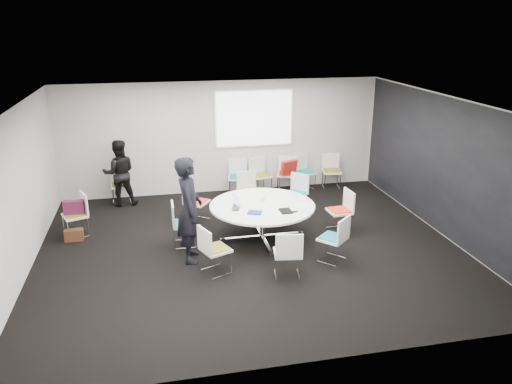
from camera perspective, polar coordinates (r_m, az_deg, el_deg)
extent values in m
cube|color=black|center=(9.76, -0.67, -6.51)|extent=(8.00, 7.00, 0.04)
cube|color=white|center=(8.90, -0.74, 10.20)|extent=(8.00, 7.00, 0.04)
cube|color=#BBB5B0|center=(12.58, -3.85, 6.26)|extent=(8.00, 0.04, 2.80)
cube|color=#BBB5B0|center=(6.07, 5.85, -8.53)|extent=(8.00, 0.04, 2.80)
cube|color=#BBB5B0|center=(9.36, -25.61, -0.24)|extent=(0.04, 7.00, 2.80)
cube|color=#BBB5B0|center=(10.73, 20.89, 2.72)|extent=(0.04, 7.00, 2.80)
cube|color=black|center=(10.71, 20.76, 2.71)|extent=(0.01, 6.94, 2.74)
cube|color=silver|center=(10.14, 0.70, -5.11)|extent=(0.90, 0.90, 0.08)
cylinder|color=silver|center=(10.01, 0.71, -3.41)|extent=(0.10, 0.10, 0.65)
cylinder|color=white|center=(9.88, 0.72, -1.57)|extent=(2.08, 2.08, 0.04)
cube|color=white|center=(12.56, -0.20, 8.38)|extent=(1.90, 0.03, 1.35)
cube|color=silver|center=(10.55, 9.41, -3.36)|extent=(0.45, 0.45, 0.42)
cube|color=white|center=(10.47, 9.48, -2.20)|extent=(0.48, 0.50, 0.04)
cube|color=red|center=(10.46, 9.49, -2.04)|extent=(0.41, 0.43, 0.03)
cube|color=white|center=(10.48, 10.58, -0.90)|extent=(0.07, 0.46, 0.42)
cube|color=silver|center=(11.43, 4.49, -1.35)|extent=(0.59, 0.59, 0.42)
cube|color=white|center=(11.35, 4.52, -0.26)|extent=(0.64, 0.64, 0.04)
cube|color=#0C7E88|center=(11.34, 4.53, -0.12)|extent=(0.55, 0.55, 0.03)
cube|color=white|center=(11.45, 5.05, 1.12)|extent=(0.35, 0.35, 0.42)
cube|color=silver|center=(11.54, -0.80, -1.08)|extent=(0.47, 0.47, 0.42)
cube|color=white|center=(11.46, -0.80, 0.00)|extent=(0.51, 0.49, 0.04)
cube|color=olive|center=(11.45, -0.80, 0.14)|extent=(0.44, 0.43, 0.03)
cube|color=white|center=(11.58, -1.13, 1.40)|extent=(0.46, 0.09, 0.42)
cube|color=silver|center=(10.98, -6.73, -2.32)|extent=(0.58, 0.58, 0.42)
cube|color=white|center=(10.89, -6.77, -1.19)|extent=(0.62, 0.63, 0.04)
cube|color=red|center=(10.88, -6.78, -1.04)|extent=(0.54, 0.54, 0.03)
cube|color=white|center=(10.92, -7.78, 0.09)|extent=(0.29, 0.40, 0.42)
cube|color=silver|center=(9.89, -8.11, -4.87)|extent=(0.42, 0.42, 0.42)
cube|color=white|center=(9.80, -8.18, -3.65)|extent=(0.44, 0.46, 0.04)
cube|color=#0A777C|center=(9.79, -8.19, -3.48)|extent=(0.38, 0.40, 0.03)
cube|color=white|center=(9.71, -9.48, -2.48)|extent=(0.04, 0.46, 0.42)
cube|color=silver|center=(8.80, -4.60, -7.92)|extent=(0.55, 0.55, 0.42)
cube|color=white|center=(8.70, -4.64, -6.57)|extent=(0.58, 0.59, 0.04)
cube|color=olive|center=(8.69, -4.65, -6.40)|extent=(0.50, 0.52, 0.03)
cube|color=white|center=(8.51, -5.91, -5.52)|extent=(0.21, 0.44, 0.42)
cube|color=silver|center=(8.67, 3.61, -8.35)|extent=(0.48, 0.48, 0.42)
cube|color=white|center=(8.56, 3.64, -6.99)|extent=(0.52, 0.51, 0.04)
cube|color=red|center=(8.55, 3.64, -6.81)|extent=(0.46, 0.44, 0.03)
cube|color=white|center=(8.28, 3.83, -6.20)|extent=(0.46, 0.11, 0.42)
cube|color=silver|center=(9.29, 8.68, -6.57)|extent=(0.59, 0.59, 0.42)
cube|color=white|center=(9.19, 8.75, -5.28)|extent=(0.64, 0.64, 0.04)
cube|color=#0B667B|center=(9.18, 8.76, -5.11)|extent=(0.55, 0.55, 0.03)
cube|color=white|center=(9.01, 10.01, -4.26)|extent=(0.36, 0.34, 0.42)
cube|color=silver|center=(12.58, -2.10, 0.65)|extent=(0.49, 0.49, 0.42)
cube|color=white|center=(12.51, -2.11, 1.65)|extent=(0.53, 0.52, 0.04)
cube|color=#07717D|center=(12.50, -2.11, 1.78)|extent=(0.46, 0.45, 0.03)
cube|color=white|center=(12.64, -2.11, 2.93)|extent=(0.46, 0.12, 0.42)
cube|color=silver|center=(12.71, 0.56, 0.86)|extent=(0.53, 0.53, 0.42)
cube|color=white|center=(12.64, 0.57, 1.85)|extent=(0.57, 0.56, 0.04)
cube|color=olive|center=(12.63, 0.57, 1.98)|extent=(0.50, 0.48, 0.03)
cube|color=white|center=(12.74, 0.09, 3.08)|extent=(0.45, 0.17, 0.42)
cube|color=silver|center=(12.83, 3.47, 1.01)|extent=(0.54, 0.54, 0.42)
cube|color=white|center=(12.76, 3.49, 1.99)|extent=(0.58, 0.57, 0.04)
cube|color=red|center=(12.76, 3.50, 2.12)|extent=(0.51, 0.50, 0.03)
cube|color=white|center=(12.90, 3.60, 3.24)|extent=(0.44, 0.19, 0.42)
cube|color=silver|center=(12.99, 5.53, 1.18)|extent=(0.53, 0.53, 0.42)
cube|color=white|center=(12.92, 5.56, 2.15)|extent=(0.57, 0.56, 0.04)
cube|color=#098477|center=(12.92, 5.57, 2.28)|extent=(0.50, 0.48, 0.03)
cube|color=white|center=(13.02, 5.06, 3.36)|extent=(0.45, 0.18, 0.42)
cube|color=silver|center=(13.23, 8.59, 1.38)|extent=(0.49, 0.49, 0.42)
cube|color=white|center=(13.16, 8.64, 2.33)|extent=(0.53, 0.51, 0.04)
cube|color=olive|center=(13.15, 8.65, 2.46)|extent=(0.46, 0.44, 0.03)
cube|color=white|center=(13.29, 8.53, 3.55)|extent=(0.46, 0.11, 0.42)
cube|color=silver|center=(10.84, -19.85, -3.67)|extent=(0.55, 0.55, 0.42)
cube|color=white|center=(10.76, -19.99, -2.54)|extent=(0.58, 0.59, 0.04)
cube|color=olive|center=(10.75, -20.00, -2.39)|extent=(0.50, 0.51, 0.03)
cube|color=white|center=(10.72, -19.04, -1.19)|extent=(0.20, 0.44, 0.42)
cube|color=silver|center=(12.44, -15.09, -0.25)|extent=(0.47, 0.47, 0.42)
cube|color=white|center=(12.37, -15.18, 0.76)|extent=(0.51, 0.49, 0.04)
cube|color=#6D6B16|center=(12.36, -15.20, 0.89)|extent=(0.44, 0.43, 0.03)
cube|color=white|center=(12.50, -15.36, 2.05)|extent=(0.46, 0.09, 0.42)
imported|color=black|center=(9.02, -7.63, -2.01)|extent=(0.52, 0.75, 1.95)
imported|color=black|center=(12.12, -15.36, 2.11)|extent=(0.81, 0.65, 1.58)
imported|color=#333338|center=(9.70, -2.01, -1.77)|extent=(0.29, 0.39, 0.03)
cube|color=silver|center=(9.78, -2.32, -0.86)|extent=(0.08, 0.30, 0.22)
cube|color=black|center=(9.54, 3.42, -2.17)|extent=(0.23, 0.31, 0.02)
cube|color=navy|center=(9.44, -0.15, -2.36)|extent=(0.32, 0.28, 0.03)
cube|color=white|center=(10.22, 3.47, -0.74)|extent=(0.36, 0.30, 0.00)
cube|color=white|center=(9.86, 5.12, -1.55)|extent=(0.33, 0.26, 0.00)
cylinder|color=white|center=(10.06, 0.76, -0.78)|extent=(0.08, 0.08, 0.09)
cube|color=black|center=(9.53, 4.41, -2.26)|extent=(0.15, 0.08, 0.01)
cube|color=#551634|center=(10.69, -20.09, -1.65)|extent=(0.41, 0.16, 0.28)
cube|color=#4B2618|center=(10.65, -20.10, -4.64)|extent=(0.36, 0.17, 0.24)
cube|color=#A51D14|center=(12.50, 3.77, 2.85)|extent=(0.47, 0.32, 0.36)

